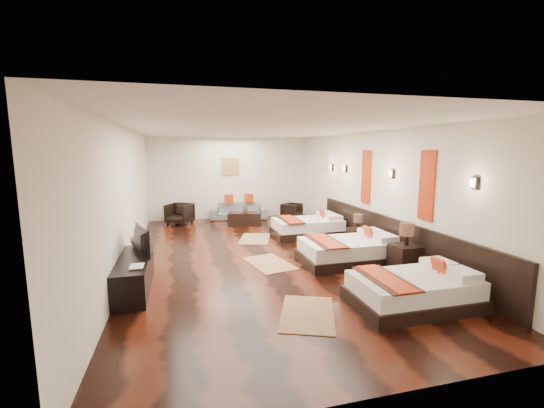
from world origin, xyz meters
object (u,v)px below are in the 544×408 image
object	(u,v)px
bed_far	(308,227)
nightstand_b	(357,236)
bed_near	(414,290)
nightstand_a	(405,255)
armchair_left	(180,214)
tv	(137,241)
coffee_table	(245,219)
figurine	(138,238)
table_plant	(245,208)
tv_console	(134,274)
book	(129,267)
sofa	(239,211)
armchair_right	(292,211)
bed_mid	(349,251)

from	to	relation	value
bed_far	nightstand_b	size ratio (longest dim) A/B	2.30
bed_near	nightstand_a	world-z (taller)	nightstand_a
nightstand_a	armchair_left	xyz separation A→B (m)	(-4.20, 5.84, -0.01)
nightstand_a	armchair_left	size ratio (longest dim) A/B	1.33
nightstand_a	tv	world-z (taller)	tv
bed_near	coffee_table	distance (m)	6.62
figurine	table_plant	bearing A→B (deg)	54.46
tv_console	book	distance (m)	0.58
nightstand_b	armchair_left	world-z (taller)	nightstand_b
coffee_table	table_plant	bearing A→B (deg)	-64.44
sofa	table_plant	bearing A→B (deg)	-79.99
nightstand_a	table_plant	world-z (taller)	nightstand_a
coffee_table	armchair_right	bearing A→B (deg)	17.41
coffee_table	sofa	bearing A→B (deg)	90.00
tv	book	xyz separation A→B (m)	(-0.05, -0.72, -0.23)
nightstand_a	sofa	size ratio (longest dim) A/B	0.51
nightstand_a	tv	xyz separation A→B (m)	(-4.89, 0.65, 0.45)
nightstand_b	tv_console	xyz separation A→B (m)	(-4.95, -1.45, -0.01)
nightstand_a	bed_far	bearing A→B (deg)	102.80
bed_near	tv_console	size ratio (longest dim) A/B	1.03
book	armchair_left	bearing A→B (deg)	82.77
bed_near	tv	distance (m)	4.61
armchair_left	bed_far	bearing A→B (deg)	-5.59
nightstand_a	sofa	xyz separation A→B (m)	(-2.20, 6.21, -0.06)
nightstand_a	table_plant	size ratio (longest dim) A/B	3.56
bed_near	bed_mid	world-z (taller)	bed_mid
tv	figurine	size ratio (longest dim) A/B	2.70
bed_near	bed_mid	bearing A→B (deg)	89.96
armchair_right	table_plant	xyz separation A→B (m)	(-1.73, -0.60, 0.26)
nightstand_a	coffee_table	distance (m)	5.62
nightstand_b	tv	size ratio (longest dim) A/B	0.98
bed_mid	book	distance (m)	4.31
bed_far	armchair_left	xyz separation A→B (m)	(-3.44, 2.53, 0.09)
nightstand_a	armchair_right	bearing A→B (deg)	94.45
tv_console	table_plant	xyz separation A→B (m)	(2.77, 4.68, 0.26)
table_plant	book	bearing A→B (deg)	-118.07
tv_console	figurine	world-z (taller)	figurine
tv_console	table_plant	distance (m)	5.44
book	coffee_table	bearing A→B (deg)	62.35
bed_near	tv_console	bearing A→B (deg)	157.61
bed_mid	bed_far	size ratio (longest dim) A/B	1.04
bed_mid	tv_console	size ratio (longest dim) A/B	1.10
book	table_plant	world-z (taller)	table_plant
armchair_left	armchair_right	distance (m)	3.75
nightstand_a	sofa	world-z (taller)	nightstand_a
coffee_table	bed_near	bearing A→B (deg)	-77.34
book	sofa	world-z (taller)	book
tv_console	tv	world-z (taller)	tv
bed_far	table_plant	distance (m)	2.32
bed_mid	tv	bearing A→B (deg)	-177.18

